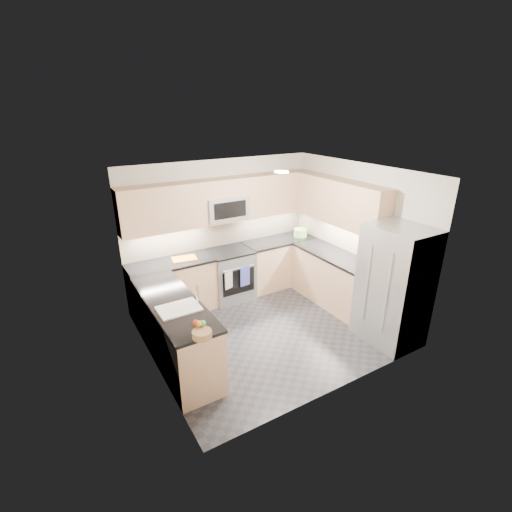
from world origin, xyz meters
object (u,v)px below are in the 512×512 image
(microwave, at_px, (225,207))
(cutting_board, at_px, (184,259))
(refrigerator, at_px, (394,286))
(fruit_basket, at_px, (202,334))
(gas_range, at_px, (230,275))
(utensil_bowl, at_px, (300,233))

(microwave, relative_size, cutting_board, 1.89)
(refrigerator, bearing_deg, microwave, 119.62)
(fruit_basket, bearing_deg, gas_range, 56.42)
(gas_range, xyz_separation_m, refrigerator, (1.45, -2.43, 0.45))
(microwave, height_order, refrigerator, microwave)
(microwave, xyz_separation_m, utensil_bowl, (1.56, -0.16, -0.69))
(utensil_bowl, bearing_deg, refrigerator, -92.55)
(refrigerator, bearing_deg, gas_range, 120.88)
(utensil_bowl, bearing_deg, cutting_board, 178.45)
(refrigerator, height_order, utensil_bowl, refrigerator)
(fruit_basket, bearing_deg, refrigerator, -3.52)
(refrigerator, xyz_separation_m, utensil_bowl, (0.11, 2.39, 0.11))
(gas_range, height_order, refrigerator, refrigerator)
(refrigerator, height_order, fruit_basket, refrigerator)
(microwave, distance_m, fruit_basket, 2.89)
(microwave, relative_size, refrigerator, 0.42)
(microwave, xyz_separation_m, cutting_board, (-0.84, -0.09, -0.75))
(cutting_board, height_order, fruit_basket, fruit_basket)
(utensil_bowl, distance_m, cutting_board, 2.40)
(gas_range, xyz_separation_m, utensil_bowl, (1.56, -0.03, 0.56))
(gas_range, bearing_deg, refrigerator, -59.12)
(utensil_bowl, distance_m, fruit_basket, 3.76)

